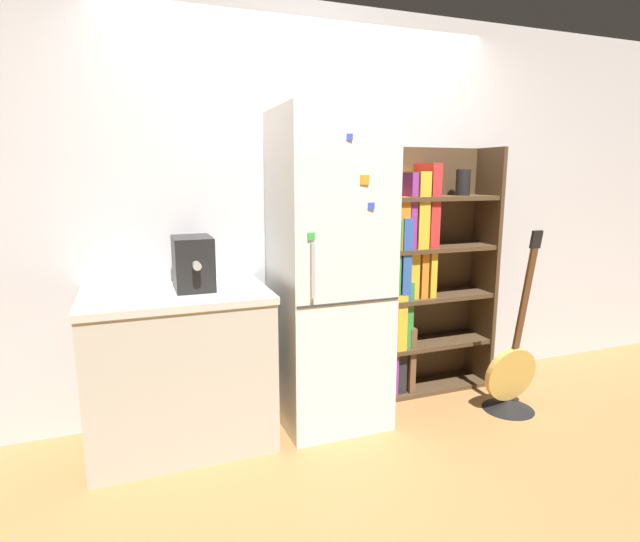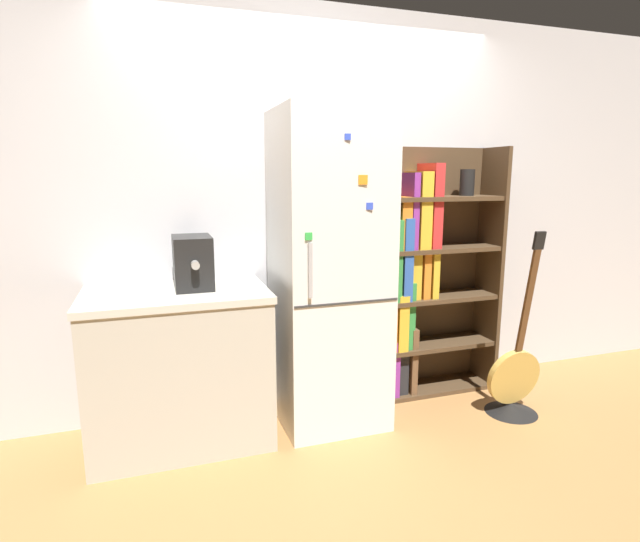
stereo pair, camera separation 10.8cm
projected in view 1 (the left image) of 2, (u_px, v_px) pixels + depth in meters
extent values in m
plane|color=#A87542|center=(336.00, 425.00, 3.13)|extent=(16.00, 16.00, 0.00)
cube|color=silver|center=(310.00, 212.00, 3.32)|extent=(8.00, 0.05, 2.60)
cube|color=white|center=(329.00, 271.00, 3.07)|extent=(0.63, 0.63, 1.92)
cube|color=#333333|center=(349.00, 303.00, 2.80)|extent=(0.62, 0.01, 0.01)
cube|color=#B2B2B7|center=(313.00, 271.00, 2.67)|extent=(0.02, 0.02, 0.30)
cube|color=green|center=(311.00, 236.00, 2.65)|extent=(0.04, 0.01, 0.04)
cube|color=blue|center=(350.00, 137.00, 2.62)|extent=(0.03, 0.01, 0.03)
cube|color=orange|center=(365.00, 180.00, 2.70)|extent=(0.05, 0.01, 0.05)
cube|color=blue|center=(371.00, 206.00, 2.74)|extent=(0.04, 0.01, 0.04)
cube|color=#4C3823|center=(380.00, 276.00, 3.38)|extent=(0.03, 0.32, 1.73)
cube|color=#4C3823|center=(483.00, 268.00, 3.67)|extent=(0.03, 0.32, 1.73)
cube|color=#4C3823|center=(423.00, 269.00, 3.66)|extent=(0.88, 0.03, 1.73)
cube|color=#4C3823|center=(429.00, 385.00, 3.69)|extent=(0.82, 0.29, 0.03)
cube|color=#4C3823|center=(431.00, 342.00, 3.63)|extent=(0.82, 0.29, 0.03)
cube|color=#4C3823|center=(433.00, 296.00, 3.56)|extent=(0.82, 0.29, 0.03)
cube|color=#4C3823|center=(435.00, 248.00, 3.49)|extent=(0.82, 0.29, 0.03)
cube|color=#4C3823|center=(437.00, 198.00, 3.43)|extent=(0.82, 0.29, 0.03)
cube|color=purple|center=(385.00, 364.00, 3.53)|extent=(0.07, 0.26, 0.39)
cube|color=#262628|center=(396.00, 361.00, 3.55)|extent=(0.07, 0.21, 0.42)
cube|color=brown|center=(405.00, 356.00, 3.57)|extent=(0.04, 0.23, 0.47)
cube|color=orange|center=(385.00, 317.00, 3.45)|extent=(0.04, 0.24, 0.44)
cube|color=gold|center=(394.00, 319.00, 3.47)|extent=(0.07, 0.25, 0.39)
cube|color=#338C3F|center=(402.00, 312.00, 3.50)|extent=(0.05, 0.23, 0.47)
cube|color=#338C3F|center=(388.00, 259.00, 3.38)|extent=(0.06, 0.26, 0.55)
cube|color=#2D59B2|center=(398.00, 258.00, 3.40)|extent=(0.07, 0.26, 0.56)
cube|color=gold|center=(407.00, 270.00, 3.45)|extent=(0.07, 0.21, 0.37)
cube|color=orange|center=(418.00, 257.00, 3.46)|extent=(0.05, 0.22, 0.55)
cube|color=gold|center=(426.00, 263.00, 3.49)|extent=(0.05, 0.22, 0.46)
cube|color=teal|center=(387.00, 222.00, 3.33)|extent=(0.05, 0.23, 0.35)
cube|color=orange|center=(397.00, 222.00, 3.35)|extent=(0.07, 0.24, 0.35)
cube|color=purple|center=(405.00, 211.00, 3.36)|extent=(0.04, 0.25, 0.50)
cube|color=gold|center=(414.00, 210.00, 3.39)|extent=(0.08, 0.27, 0.51)
cube|color=red|center=(426.00, 205.00, 3.41)|extent=(0.07, 0.25, 0.57)
cylinder|color=black|center=(463.00, 182.00, 3.48)|extent=(0.10, 0.10, 0.18)
cube|color=#BCB7A8|center=(181.00, 372.00, 2.86)|extent=(0.99, 0.63, 0.86)
cube|color=beige|center=(176.00, 295.00, 2.77)|extent=(1.01, 0.65, 0.04)
cube|color=black|center=(193.00, 263.00, 2.82)|extent=(0.21, 0.29, 0.30)
cylinder|color=#A5A39E|center=(197.00, 266.00, 2.65)|extent=(0.04, 0.06, 0.04)
cone|color=black|center=(508.00, 405.00, 3.33)|extent=(0.34, 0.34, 0.06)
cylinder|color=gold|center=(510.00, 374.00, 3.29)|extent=(0.38, 0.10, 0.38)
cube|color=brown|center=(525.00, 300.00, 3.13)|extent=(0.04, 0.11, 0.67)
cube|color=black|center=(536.00, 239.00, 3.00)|extent=(0.07, 0.04, 0.11)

